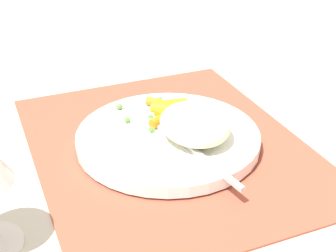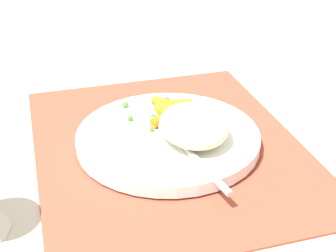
{
  "view_description": "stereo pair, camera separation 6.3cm",
  "coord_description": "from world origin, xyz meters",
  "views": [
    {
      "loc": [
        -0.52,
        0.22,
        0.35
      ],
      "look_at": [
        0.0,
        0.0,
        0.03
      ],
      "focal_mm": 52.75,
      "sensor_mm": 36.0,
      "label": 1
    },
    {
      "loc": [
        -0.55,
        0.16,
        0.35
      ],
      "look_at": [
        0.0,
        0.0,
        0.03
      ],
      "focal_mm": 52.75,
      "sensor_mm": 36.0,
      "label": 2
    }
  ],
  "objects": [
    {
      "name": "rice_mound",
      "position": [
        -0.03,
        -0.03,
        0.04
      ],
      "size": [
        0.11,
        0.09,
        0.04
      ],
      "primitive_type": "ellipsoid",
      "color": "beige",
      "rests_on": "plate"
    },
    {
      "name": "placemat",
      "position": [
        0.0,
        0.0,
        0.0
      ],
      "size": [
        0.43,
        0.35,
        0.01
      ],
      "primitive_type": "cube",
      "color": "#9E4733",
      "rests_on": "ground_plane"
    },
    {
      "name": "ground_plane",
      "position": [
        0.0,
        0.0,
        0.0
      ],
      "size": [
        2.4,
        2.4,
        0.0
      ],
      "primitive_type": "plane",
      "color": "beige"
    },
    {
      "name": "plate",
      "position": [
        0.0,
        0.0,
        0.01
      ],
      "size": [
        0.25,
        0.25,
        0.02
      ],
      "primitive_type": "cylinder",
      "color": "white",
      "rests_on": "placemat"
    },
    {
      "name": "pea_scatter",
      "position": [
        0.05,
        -0.0,
        0.03
      ],
      "size": [
        0.1,
        0.09,
        0.01
      ],
      "color": "#5B903D",
      "rests_on": "plate"
    },
    {
      "name": "fork",
      "position": [
        -0.03,
        -0.0,
        0.03
      ],
      "size": [
        0.21,
        0.05,
        0.01
      ],
      "color": "silver",
      "rests_on": "plate"
    },
    {
      "name": "carrot_portion",
      "position": [
        0.05,
        -0.02,
        0.03
      ],
      "size": [
        0.08,
        0.07,
        0.02
      ],
      "color": "orange",
      "rests_on": "plate"
    }
  ]
}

